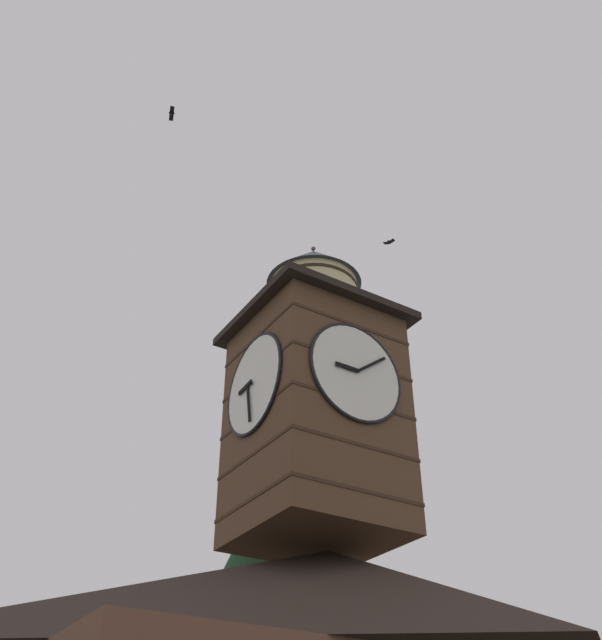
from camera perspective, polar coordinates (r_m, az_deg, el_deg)
The scene contains 4 objects.
clock_tower at distance 22.14m, azimuth 1.09°, elevation -5.77°, with size 4.80×4.80×10.23m.
moon at distance 62.62m, azimuth -7.73°, elevation -23.16°, with size 2.39×2.39×2.39m.
flying_bird_high at distance 32.19m, azimuth 6.83°, elevation 6.00°, with size 0.37×0.52×0.13m.
flying_bird_low at distance 26.43m, azimuth -9.97°, elevation 15.48°, with size 0.34×0.63×0.11m.
Camera 1 is at (11.39, 15.04, 2.36)m, focal length 41.38 mm.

